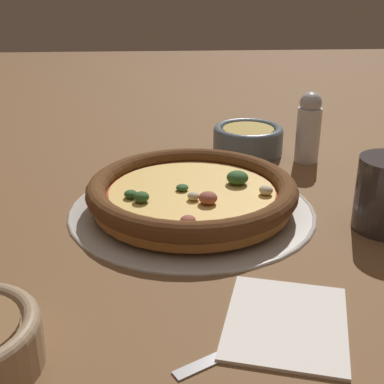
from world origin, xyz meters
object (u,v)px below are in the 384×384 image
(pizza, at_px, (192,192))
(fork, at_px, (274,331))
(napkin, at_px, (286,320))
(pepper_shaker, at_px, (309,127))
(pizza_tray, at_px, (192,208))
(bowl_near, at_px, (248,138))

(pizza, xyz_separation_m, fork, (-0.06, 0.27, -0.03))
(napkin, distance_m, pepper_shaker, 0.48)
(pizza_tray, xyz_separation_m, pizza, (-0.00, 0.00, 0.02))
(pizza_tray, height_order, bowl_near, bowl_near)
(pizza_tray, height_order, napkin, same)
(napkin, bearing_deg, pepper_shaker, -106.75)
(fork, bearing_deg, napkin, 13.20)
(bowl_near, bearing_deg, fork, 83.93)
(pizza, height_order, fork, pizza)
(fork, bearing_deg, pizza, 73.12)
(pizza_tray, relative_size, bowl_near, 2.73)
(pizza, relative_size, napkin, 1.78)
(pizza_tray, bearing_deg, pepper_shaker, -137.47)
(pizza, height_order, pepper_shaker, pepper_shaker)
(bowl_near, relative_size, fork, 0.71)
(pizza_tray, bearing_deg, pizza, 136.77)
(bowl_near, height_order, fork, bowl_near)
(bowl_near, distance_m, napkin, 0.51)
(pepper_shaker, bearing_deg, bowl_near, -27.24)
(pizza_tray, height_order, fork, pizza_tray)
(napkin, relative_size, fork, 0.92)
(pizza_tray, distance_m, bowl_near, 0.27)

